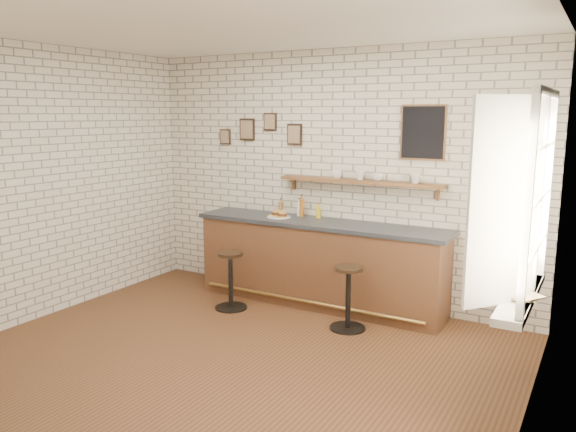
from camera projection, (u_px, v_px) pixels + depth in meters
name	position (u px, v px, depth m)	size (l,w,h in m)	color
ground	(238.00, 355.00, 5.31)	(5.00, 5.00, 0.00)	#57351D
bar_counter	(319.00, 263.00, 6.66)	(3.10, 0.65, 1.01)	brown
sandwich_plate	(279.00, 217.00, 6.81)	(0.28, 0.28, 0.01)	white
ciabatta_sandwich	(280.00, 213.00, 6.80)	(0.25, 0.17, 0.08)	tan
potato_chips	(277.00, 216.00, 6.82)	(0.25, 0.17, 0.00)	gold
bitters_bottle_brown	(281.00, 208.00, 7.01)	(0.06, 0.06, 0.20)	brown
bitters_bottle_white	(299.00, 209.00, 6.88)	(0.06, 0.06, 0.22)	silver
bitters_bottle_amber	(302.00, 207.00, 6.86)	(0.07, 0.07, 0.27)	#945418
condiment_bottle_yellow	(318.00, 212.00, 6.76)	(0.06, 0.06, 0.19)	yellow
bar_stool_left	(231.00, 278.00, 6.53)	(0.37, 0.37, 0.67)	black
bar_stool_right	(348.00, 296.00, 5.90)	(0.38, 0.38, 0.68)	black
wall_shelf	(359.00, 182.00, 6.46)	(2.00, 0.18, 0.18)	brown
shelf_cup_a	(337.00, 174.00, 6.59)	(0.12, 0.12, 0.10)	white
shelf_cup_b	(360.00, 176.00, 6.44)	(0.11, 0.11, 0.10)	white
shelf_cup_c	(378.00, 177.00, 6.34)	(0.11, 0.11, 0.09)	white
shelf_cup_d	(415.00, 179.00, 6.12)	(0.11, 0.11, 0.10)	white
back_wall_decor	(349.00, 132.00, 6.51)	(2.96, 0.02, 0.56)	black
window_sill	(521.00, 296.00, 4.22)	(0.20, 1.35, 0.06)	white
casement_window	(522.00, 197.00, 4.10)	(0.40, 1.30, 1.56)	white
book_lower	(515.00, 296.00, 4.09)	(0.15, 0.20, 0.02)	tan
book_upper	(516.00, 293.00, 4.11)	(0.17, 0.24, 0.02)	tan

